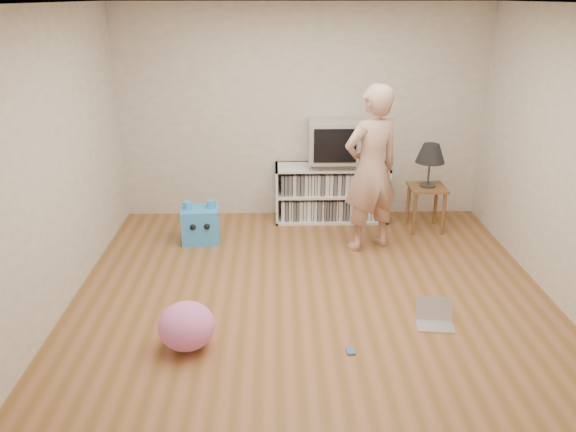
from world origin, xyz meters
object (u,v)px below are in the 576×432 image
(crt_tv, at_px, (333,141))
(plush_blue, at_px, (200,224))
(table_lamp, at_px, (431,154))
(side_table, at_px, (426,197))
(person, at_px, (371,169))
(laptop, at_px, (435,317))
(plush_pink, at_px, (186,326))
(dvd_deck, at_px, (332,163))
(media_unit, at_px, (331,192))

(crt_tv, distance_m, plush_blue, 1.88)
(plush_blue, bearing_deg, crt_tv, 17.15)
(table_lamp, xyz_separation_m, plush_blue, (-2.67, -0.29, -0.73))
(side_table, distance_m, person, 1.05)
(table_lamp, relative_size, person, 0.28)
(laptop, relative_size, plush_blue, 0.69)
(crt_tv, bearing_deg, table_lamp, -18.43)
(crt_tv, relative_size, laptop, 1.77)
(crt_tv, bearing_deg, laptop, -74.78)
(crt_tv, height_order, plush_blue, crt_tv)
(plush_blue, distance_m, plush_pink, 2.12)
(person, bearing_deg, plush_pink, 22.72)
(laptop, bearing_deg, person, 108.90)
(dvd_deck, distance_m, laptop, 2.64)
(dvd_deck, distance_m, side_table, 1.20)
(plush_blue, bearing_deg, plush_pink, -91.57)
(side_table, xyz_separation_m, plush_blue, (-2.67, -0.29, -0.21))
(media_unit, height_order, side_table, media_unit)
(dvd_deck, xyz_separation_m, plush_pink, (-1.42, -2.77, -0.54))
(table_lamp, bearing_deg, person, -146.99)
(plush_pink, bearing_deg, dvd_deck, 62.83)
(laptop, bearing_deg, plush_blue, 147.84)
(side_table, relative_size, plush_pink, 1.21)
(dvd_deck, distance_m, plush_blue, 1.78)
(media_unit, relative_size, side_table, 2.55)
(table_lamp, bearing_deg, side_table, 0.00)
(dvd_deck, relative_size, plush_blue, 0.92)
(person, distance_m, plush_blue, 2.03)
(dvd_deck, height_order, laptop, dvd_deck)
(table_lamp, height_order, laptop, table_lamp)
(dvd_deck, bearing_deg, crt_tv, -90.00)
(dvd_deck, relative_size, crt_tv, 0.75)
(media_unit, xyz_separation_m, side_table, (1.10, -0.39, 0.07))
(person, xyz_separation_m, laptop, (0.34, -1.60, -0.86))
(table_lamp, xyz_separation_m, laptop, (-0.43, -2.10, -0.88))
(dvd_deck, distance_m, person, 0.95)
(plush_pink, bearing_deg, plush_blue, 93.91)
(plush_blue, bearing_deg, laptop, -44.47)
(crt_tv, height_order, side_table, crt_tv)
(crt_tv, xyz_separation_m, plush_pink, (-1.42, -2.77, -0.83))
(side_table, bearing_deg, plush_blue, -173.87)
(crt_tv, distance_m, laptop, 2.73)
(media_unit, distance_m, dvd_deck, 0.39)
(person, bearing_deg, crt_tv, -93.81)
(crt_tv, distance_m, table_lamp, 1.16)
(media_unit, xyz_separation_m, dvd_deck, (0.00, -0.02, 0.39))
(media_unit, relative_size, person, 0.77)
(dvd_deck, xyz_separation_m, plush_blue, (-1.57, -0.66, -0.53))
(person, distance_m, plush_pink, 2.68)
(laptop, height_order, plush_blue, plush_blue)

